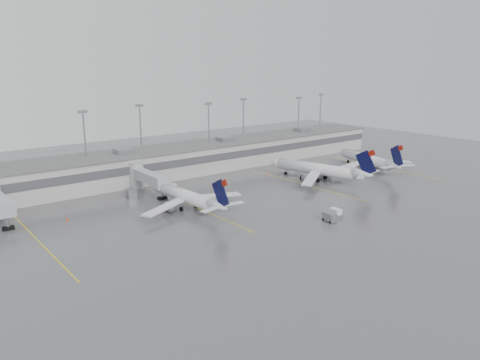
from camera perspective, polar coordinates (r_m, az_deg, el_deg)
ground at (r=102.03m, az=10.89°, el=-4.85°), size 260.00×260.00×0.00m
terminal at (r=144.19m, az=-6.60°, el=2.61°), size 152.00×17.00×9.45m
light_masts at (r=147.75m, az=-7.86°, el=5.94°), size 142.40×8.00×20.60m
jet_bridge_right at (r=124.11m, az=-11.68°, el=0.39°), size 4.00×17.20×7.00m
stand_markings at (r=118.31m, az=2.14°, el=-1.94°), size 105.25×40.00×0.01m
jet_mid_left at (r=107.65m, az=-6.45°, el=-1.99°), size 26.60×29.87×9.66m
jet_mid_right at (r=134.67m, az=9.74°, el=1.31°), size 28.50×32.36×10.69m
jet_far_right at (r=152.32m, az=15.40°, el=2.42°), size 26.89×30.58×10.16m
baggage_tug at (r=104.12m, az=11.54°, el=-4.06°), size 2.22×3.16×1.92m
baggage_cart at (r=100.98m, az=10.87°, el=-4.45°), size 1.99×3.12×1.90m
gse_uld_b at (r=123.45m, az=-8.40°, el=-0.95°), size 2.96×2.26×1.89m
gse_uld_c at (r=148.90m, az=6.16°, el=1.65°), size 2.15×1.44×1.51m
gse_loader at (r=119.50m, az=-13.13°, el=-1.63°), size 2.57×3.60×2.07m
cone_a at (r=106.33m, az=-20.30°, el=-4.48°), size 0.50×0.50×0.80m
cone_b at (r=124.41m, az=-6.95°, el=-1.05°), size 0.47×0.47×0.75m
cone_c at (r=140.70m, az=3.32°, el=0.80°), size 0.45×0.45×0.71m
cone_d at (r=158.55m, az=14.79°, el=1.88°), size 0.48×0.48×0.76m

